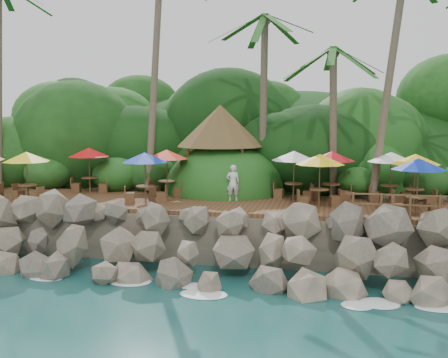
# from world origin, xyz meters

# --- Properties ---
(ground) EXTENTS (140.00, 140.00, 0.00)m
(ground) POSITION_xyz_m (0.00, 0.00, 0.00)
(ground) COLOR #19514F
(ground) RESTS_ON ground
(land_base) EXTENTS (32.00, 25.20, 2.10)m
(land_base) POSITION_xyz_m (0.00, 16.00, 1.05)
(land_base) COLOR gray
(land_base) RESTS_ON ground
(jungle_hill) EXTENTS (44.80, 28.00, 15.40)m
(jungle_hill) POSITION_xyz_m (0.00, 23.50, 0.00)
(jungle_hill) COLOR #143811
(jungle_hill) RESTS_ON ground
(seawall) EXTENTS (29.00, 4.00, 2.30)m
(seawall) POSITION_xyz_m (0.00, 2.00, 1.15)
(seawall) COLOR gray
(seawall) RESTS_ON ground
(terrace) EXTENTS (26.00, 5.00, 0.20)m
(terrace) POSITION_xyz_m (0.00, 6.00, 2.20)
(terrace) COLOR brown
(terrace) RESTS_ON land_base
(jungle_foliage) EXTENTS (44.00, 16.00, 12.00)m
(jungle_foliage) POSITION_xyz_m (0.00, 15.00, 0.00)
(jungle_foliage) COLOR #143811
(jungle_foliage) RESTS_ON ground
(foam_line) EXTENTS (25.20, 0.80, 0.06)m
(foam_line) POSITION_xyz_m (0.00, 0.30, 0.03)
(foam_line) COLOR white
(foam_line) RESTS_ON ground
(palapa) EXTENTS (4.69, 4.69, 4.60)m
(palapa) POSITION_xyz_m (-0.90, 9.47, 5.79)
(palapa) COLOR brown
(palapa) RESTS_ON ground
(dining_clusters) EXTENTS (25.78, 5.38, 2.36)m
(dining_clusters) POSITION_xyz_m (1.13, 6.16, 4.26)
(dining_clusters) COLOR brown
(dining_clusters) RESTS_ON terrace
(railing) EXTENTS (6.10, 0.10, 1.00)m
(railing) POSITION_xyz_m (8.53, 3.65, 2.91)
(railing) COLOR brown
(railing) RESTS_ON terrace
(waiter) EXTENTS (0.72, 0.57, 1.74)m
(waiter) POSITION_xyz_m (0.36, 6.39, 3.17)
(waiter) COLOR white
(waiter) RESTS_ON terrace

